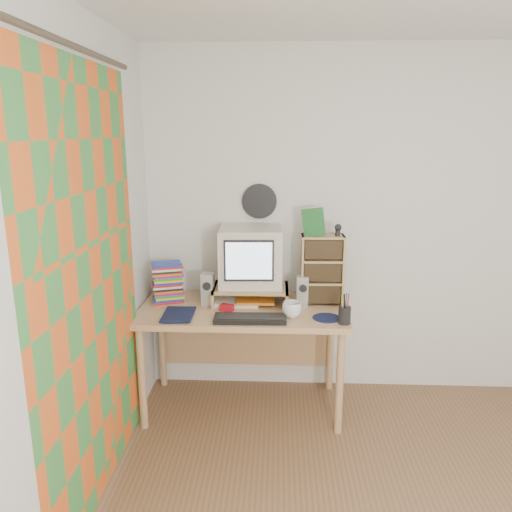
# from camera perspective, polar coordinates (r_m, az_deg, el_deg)

# --- Properties ---
(back_wall) EXTENTS (3.50, 0.00, 3.50)m
(back_wall) POSITION_cam_1_polar(r_m,az_deg,el_deg) (3.72, 14.89, 3.27)
(back_wall) COLOR silver
(back_wall) RESTS_ON floor
(left_wall) EXTENTS (0.00, 3.50, 3.50)m
(left_wall) POSITION_cam_1_polar(r_m,az_deg,el_deg) (2.16, -23.87, -5.16)
(left_wall) COLOR silver
(left_wall) RESTS_ON floor
(curtain) EXTENTS (0.00, 2.20, 2.20)m
(curtain) POSITION_cam_1_polar(r_m,az_deg,el_deg) (2.59, -18.25, -3.87)
(curtain) COLOR #DD5A1F
(curtain) RESTS_ON left_wall
(wall_disc) EXTENTS (0.25, 0.02, 0.25)m
(wall_disc) POSITION_cam_1_polar(r_m,az_deg,el_deg) (3.59, 0.39, 6.27)
(wall_disc) COLOR black
(wall_disc) RESTS_ON back_wall
(desk) EXTENTS (1.40, 0.70, 0.75)m
(desk) POSITION_cam_1_polar(r_m,az_deg,el_deg) (3.52, -1.45, -7.61)
(desk) COLOR tan
(desk) RESTS_ON floor
(monitor_riser) EXTENTS (0.52, 0.30, 0.12)m
(monitor_riser) POSITION_cam_1_polar(r_m,az_deg,el_deg) (3.48, -0.60, -3.90)
(monitor_riser) COLOR tan
(monitor_riser) RESTS_ON desk
(crt_monitor) EXTENTS (0.44, 0.44, 0.40)m
(crt_monitor) POSITION_cam_1_polar(r_m,az_deg,el_deg) (3.46, -0.66, -0.06)
(crt_monitor) COLOR beige
(crt_monitor) RESTS_ON monitor_riser
(speaker_left) EXTENTS (0.09, 0.09, 0.22)m
(speaker_left) POSITION_cam_1_polar(r_m,az_deg,el_deg) (3.46, -5.54, -3.76)
(speaker_left) COLOR #ACACB1
(speaker_left) RESTS_ON desk
(speaker_right) EXTENTS (0.09, 0.09, 0.21)m
(speaker_right) POSITION_cam_1_polar(r_m,az_deg,el_deg) (3.44, 5.36, -3.98)
(speaker_right) COLOR #ACACB1
(speaker_right) RESTS_ON desk
(keyboard) EXTENTS (0.46, 0.16, 0.03)m
(keyboard) POSITION_cam_1_polar(r_m,az_deg,el_deg) (3.18, -0.67, -7.18)
(keyboard) COLOR black
(keyboard) RESTS_ON desk
(dvd_stack) EXTENTS (0.23, 0.20, 0.28)m
(dvd_stack) POSITION_cam_1_polar(r_m,az_deg,el_deg) (3.55, -10.07, -2.97)
(dvd_stack) COLOR brown
(dvd_stack) RESTS_ON desk
(cd_rack) EXTENTS (0.29, 0.16, 0.48)m
(cd_rack) POSITION_cam_1_polar(r_m,az_deg,el_deg) (3.46, 7.54, -1.56)
(cd_rack) COLOR tan
(cd_rack) RESTS_ON desk
(mug) EXTENTS (0.16, 0.16, 0.10)m
(mug) POSITION_cam_1_polar(r_m,az_deg,el_deg) (3.24, 4.15, -6.12)
(mug) COLOR white
(mug) RESTS_ON desk
(diary) EXTENTS (0.25, 0.19, 0.05)m
(diary) POSITION_cam_1_polar(r_m,az_deg,el_deg) (3.31, -10.57, -6.39)
(diary) COLOR #0E1634
(diary) RESTS_ON desk
(mousepad) EXTENTS (0.20, 0.20, 0.00)m
(mousepad) POSITION_cam_1_polar(r_m,az_deg,el_deg) (3.26, 8.08, -7.02)
(mousepad) COLOR #101135
(mousepad) RESTS_ON desk
(pen_cup) EXTENTS (0.10, 0.10, 0.15)m
(pen_cup) POSITION_cam_1_polar(r_m,az_deg,el_deg) (3.16, 10.10, -6.31)
(pen_cup) COLOR black
(pen_cup) RESTS_ON desk
(papers) EXTENTS (0.31, 0.23, 0.04)m
(papers) POSITION_cam_1_polar(r_m,az_deg,el_deg) (3.49, -1.37, -5.10)
(papers) COLOR white
(papers) RESTS_ON desk
(red_box) EXTENTS (0.10, 0.08, 0.04)m
(red_box) POSITION_cam_1_polar(r_m,az_deg,el_deg) (3.36, -3.34, -5.92)
(red_box) COLOR #AC121F
(red_box) RESTS_ON desk
(game_box) EXTENTS (0.15, 0.05, 0.19)m
(game_box) POSITION_cam_1_polar(r_m,az_deg,el_deg) (3.36, 6.60, 3.86)
(game_box) COLOR #1B5F27
(game_box) RESTS_ON cd_rack
(webcam) EXTENTS (0.05, 0.05, 0.08)m
(webcam) POSITION_cam_1_polar(r_m,az_deg,el_deg) (3.39, 9.35, 2.95)
(webcam) COLOR black
(webcam) RESTS_ON cd_rack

